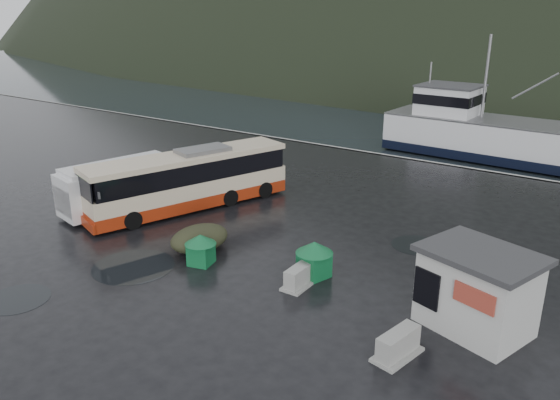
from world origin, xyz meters
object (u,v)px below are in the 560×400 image
Objects in this scene: coach_bus at (191,207)px; waste_bin_right at (202,264)px; jersey_barrier_b at (397,356)px; jersey_barrier_a at (300,285)px; fishing_trawler at (513,144)px; ticket_kiosk at (472,328)px; waste_bin_left at (314,276)px; dome_tent at (200,249)px; white_van at (122,210)px.

coach_bus is 7.25m from waste_bin_right.
coach_bus reaches higher than jersey_barrier_b.
coach_bus is 10.70m from jersey_barrier_a.
fishing_trawler is at bearing 87.83° from jersey_barrier_a.
ticket_kiosk is 6.60m from jersey_barrier_a.
jersey_barrier_a is 0.07× the size of fishing_trawler.
waste_bin_left is at bearing 87.33° from jersey_barrier_a.
dome_tent is 12.15m from ticket_kiosk.
fishing_trawler reaches higher than waste_bin_left.
dome_tent is 10.95m from jersey_barrier_b.
fishing_trawler is at bearing 117.77° from ticket_kiosk.
coach_bus is 6.85× the size of jersey_barrier_a.
coach_bus is 5.76m from dome_tent.
coach_bus is 16.74m from ticket_kiosk.
waste_bin_left is 29.07m from fishing_trawler.
waste_bin_left is 5.94m from jersey_barrier_b.
jersey_barrier_a is 0.95× the size of jersey_barrier_b.
white_van is at bearing -113.70° from fishing_trawler.
fishing_trawler is at bearing 85.15° from coach_bus.
ticket_kiosk is at bearing 7.04° from coach_bus.
ticket_kiosk is at bearing -77.25° from fishing_trawler.
waste_bin_left is (12.73, -0.67, 0.00)m from white_van.
jersey_barrier_b is at bearing -98.49° from ticket_kiosk.
jersey_barrier_a is at bearing -2.54° from dome_tent.
dome_tent is 0.12× the size of fishing_trawler.
white_van is at bearing 172.54° from jersey_barrier_a.
fishing_trawler is (11.03, 25.95, 0.00)m from coach_bus.
coach_bus reaches higher than dome_tent.
dome_tent is at bearing 135.40° from waste_bin_right.
waste_bin_right is 0.06× the size of fishing_trawler.
dome_tent is at bearing -100.47° from fishing_trawler.
coach_bus is 8.49× the size of waste_bin_right.
dome_tent is at bearing 0.51° from white_van.
waste_bin_right reaches higher than jersey_barrier_b.
coach_bus is 10.41m from waste_bin_left.
waste_bin_right is at bearing -158.68° from waste_bin_left.
white_van is 12.75m from waste_bin_left.
jersey_barrier_a is (5.60, -0.25, 0.00)m from dome_tent.
jersey_barrier_b is (14.97, -6.24, 0.00)m from coach_bus.
dome_tent is at bearing -159.84° from ticket_kiosk.
fishing_trawler is (-3.95, 32.20, 0.00)m from jersey_barrier_b.
ticket_kiosk is 2.18× the size of jersey_barrier_a.
white_van is 3.63× the size of jersey_barrier_b.
ticket_kiosk reaches higher than dome_tent.
white_van is 8.51m from waste_bin_right.
white_van is at bearing 163.22° from waste_bin_right.
waste_bin_left is at bearing -89.88° from fishing_trawler.
ticket_kiosk is (12.14, 0.61, 0.00)m from dome_tent.
ticket_kiosk is 2.07× the size of jersey_barrier_b.
jersey_barrier_b is at bearing -80.74° from fishing_trawler.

